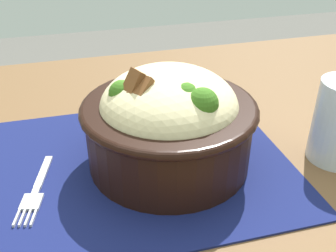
# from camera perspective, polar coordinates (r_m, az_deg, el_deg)

# --- Properties ---
(table) EXTENTS (1.32, 0.84, 0.71)m
(table) POSITION_cam_1_polar(r_m,az_deg,el_deg) (0.54, -6.25, -12.27)
(table) COLOR brown
(table) RESTS_ON ground_plane
(placemat) EXTENTS (0.39, 0.32, 0.00)m
(placemat) POSITION_cam_1_polar(r_m,az_deg,el_deg) (0.51, -4.33, -5.58)
(placemat) COLOR #11194C
(placemat) RESTS_ON table
(bowl) EXTENTS (0.24, 0.24, 0.14)m
(bowl) POSITION_cam_1_polar(r_m,az_deg,el_deg) (0.48, 0.01, 1.10)
(bowl) COLOR black
(bowl) RESTS_ON placemat
(fork) EXTENTS (0.04, 0.12, 0.00)m
(fork) POSITION_cam_1_polar(r_m,az_deg,el_deg) (0.48, -18.94, -9.08)
(fork) COLOR #B7B7B7
(fork) RESTS_ON placemat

